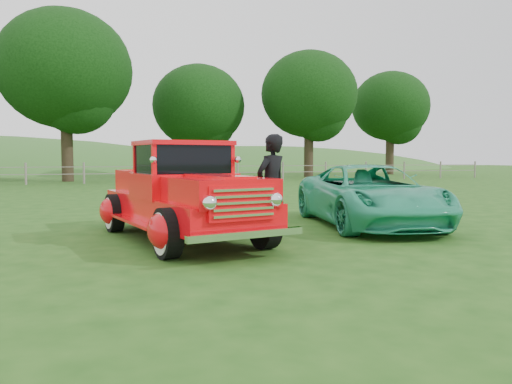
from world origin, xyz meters
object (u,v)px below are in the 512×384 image
object	(u,v)px
tree_mid_east	(309,95)
tree_near_west	(65,70)
teal_sedan	(369,195)
man	(271,187)
tree_near_east	(199,106)
tree_far_east	(391,106)
red_pickup	(182,196)

from	to	relation	value
tree_mid_east	tree_near_west	bearing A→B (deg)	-173.29
tree_near_west	teal_sedan	xyz separation A→B (m)	(7.27, -23.19, -6.13)
tree_mid_east	man	world-z (taller)	tree_mid_east
teal_sedan	tree_near_west	bearing A→B (deg)	116.82
man	tree_near_east	bearing A→B (deg)	-129.13
man	teal_sedan	bearing A→B (deg)	170.43
tree_near_east	tree_far_east	distance (m)	17.04
tree_near_east	teal_sedan	bearing A→B (deg)	-93.65
tree_near_west	tree_far_east	bearing A→B (deg)	10.89
teal_sedan	man	size ratio (longest dim) A/B	2.51
teal_sedan	tree_far_east	bearing A→B (deg)	65.81
tree_near_east	teal_sedan	world-z (taller)	tree_near_east
red_pickup	teal_sedan	distance (m)	4.23
tree_mid_east	teal_sedan	size ratio (longest dim) A/B	1.97
tree_mid_east	man	distance (m)	29.42
tree_mid_east	red_pickup	size ratio (longest dim) A/B	1.80
tree_near_east	teal_sedan	size ratio (longest dim) A/B	1.74
tree_near_west	tree_near_east	world-z (taller)	tree_near_west
tree_far_east	red_pickup	bearing A→B (deg)	-128.53
man	tree_mid_east	bearing A→B (deg)	-145.61
tree_far_east	tree_near_east	bearing A→B (deg)	-176.63
tree_mid_east	teal_sedan	distance (m)	27.56
tree_near_east	tree_mid_east	bearing A→B (deg)	-14.04
tree_near_west	tree_near_east	distance (m)	9.97
tree_far_east	man	size ratio (longest dim) A/B	4.64
tree_mid_east	teal_sedan	xyz separation A→B (m)	(-9.73, -25.19, -5.51)
tree_near_east	man	world-z (taller)	tree_near_east
tree_near_west	tree_mid_east	distance (m)	17.13
red_pickup	teal_sedan	size ratio (longest dim) A/B	1.09
tree_near_west	tree_far_east	world-z (taller)	tree_near_west
tree_near_west	red_pickup	distance (m)	24.71
tree_near_east	tree_mid_east	size ratio (longest dim) A/B	0.88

